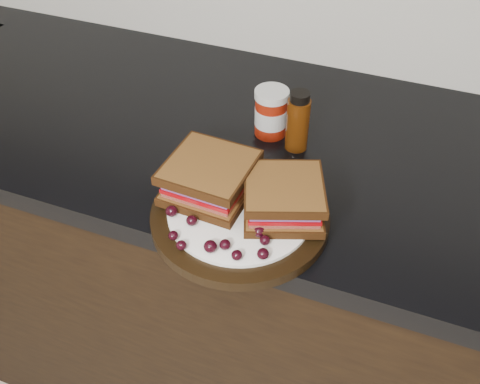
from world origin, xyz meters
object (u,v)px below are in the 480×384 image
(plate, at_px, (240,216))
(sandwich_left, at_px, (210,178))
(condiment_jar, at_px, (271,113))
(oil_bottle, at_px, (298,121))

(plate, relative_size, sandwich_left, 2.16)
(condiment_jar, relative_size, oil_bottle, 0.81)
(condiment_jar, distance_m, oil_bottle, 0.06)
(sandwich_left, distance_m, condiment_jar, 0.22)
(sandwich_left, bearing_deg, plate, -16.28)
(plate, bearing_deg, oil_bottle, 82.65)
(plate, height_order, condiment_jar, condiment_jar)
(sandwich_left, distance_m, oil_bottle, 0.21)
(plate, bearing_deg, condiment_jar, 97.25)
(plate, relative_size, oil_bottle, 2.44)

